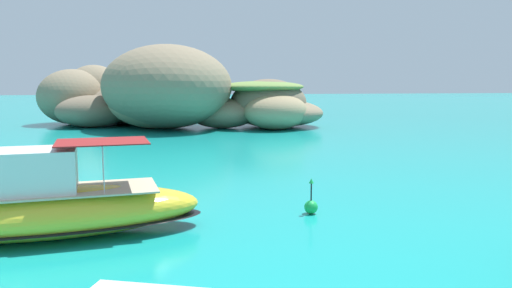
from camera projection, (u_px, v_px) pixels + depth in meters
islet_large at (138, 95)px, 59.95m from camera, size 25.74×28.32×9.57m
islet_small at (265, 107)px, 58.33m from camera, size 19.16×16.42×5.66m
motorboat_yellow at (48, 208)px, 17.27m from camera, size 10.97×4.73×3.32m
channel_buoy at (311, 206)px, 20.45m from camera, size 0.56×0.56×1.48m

